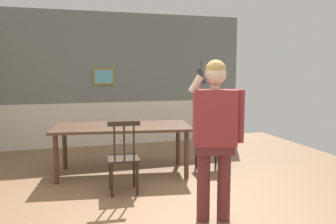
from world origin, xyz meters
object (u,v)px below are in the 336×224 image
chair_near_window (123,158)px  dining_table (122,130)px  person_figure (215,129)px  chair_by_doorway (212,142)px

chair_near_window → dining_table: bearing=85.4°
dining_table → chair_near_window: size_ratio=2.24×
dining_table → person_figure: person_figure is taller
dining_table → chair_near_window: chair_near_window is taller
chair_near_window → person_figure: (0.80, -1.09, 0.52)m
dining_table → person_figure: bearing=-70.8°
person_figure → chair_by_doorway: bearing=-97.7°
chair_by_doorway → person_figure: size_ratio=0.53×
chair_near_window → chair_by_doorway: (1.53, 0.66, -0.02)m
chair_near_window → person_figure: 1.45m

